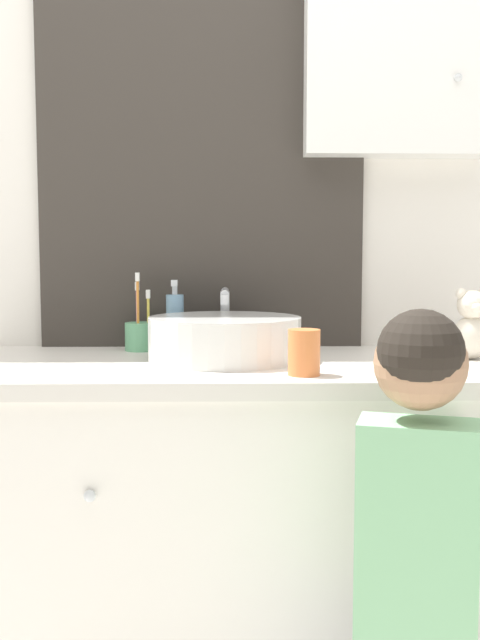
{
  "coord_description": "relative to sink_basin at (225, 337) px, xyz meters",
  "views": [
    {
      "loc": [
        -0.03,
        -1.32,
        1.03
      ],
      "look_at": [
        -0.0,
        0.26,
        0.88
      ],
      "focal_mm": 40.0,
      "sensor_mm": 36.0,
      "label": 1
    }
  ],
  "objects": [
    {
      "name": "vanity_counter",
      "position": [
        0.03,
        -0.02,
        -0.44
      ],
      "size": [
        1.32,
        0.58,
        0.78
      ],
      "color": "silver",
      "rests_on": "ground_plane"
    },
    {
      "name": "teddy_bear",
      "position": [
        0.58,
        -0.0,
        0.03
      ],
      "size": [
        0.09,
        0.08,
        0.17
      ],
      "color": "beige",
      "rests_on": "vanity_counter"
    },
    {
      "name": "toothbrush_holder",
      "position": [
        -0.22,
        0.17,
        -0.01
      ],
      "size": [
        0.08,
        0.08,
        0.2
      ],
      "color": "#66B27F",
      "rests_on": "vanity_counter"
    },
    {
      "name": "soap_dispenser",
      "position": [
        -0.13,
        0.17,
        0.02
      ],
      "size": [
        0.05,
        0.05,
        0.18
      ],
      "color": "#6B93B2",
      "rests_on": "vanity_counter"
    },
    {
      "name": "wall_back",
      "position": [
        0.06,
        0.29,
        0.44
      ],
      "size": [
        3.2,
        0.18,
        2.5
      ],
      "color": "silver",
      "rests_on": "ground_plane"
    },
    {
      "name": "sink_basin",
      "position": [
        0.0,
        0.0,
        0.0
      ],
      "size": [
        0.36,
        0.41,
        0.16
      ],
      "color": "silver",
      "rests_on": "vanity_counter"
    },
    {
      "name": "drinking_cup",
      "position": [
        0.16,
        -0.22,
        -0.01
      ],
      "size": [
        0.07,
        0.07,
        0.09
      ],
      "primitive_type": "cylinder",
      "color": "orange",
      "rests_on": "vanity_counter"
    },
    {
      "name": "child_figure",
      "position": [
        0.32,
        -0.51,
        -0.28
      ],
      "size": [
        0.29,
        0.42,
        0.94
      ],
      "color": "slate",
      "rests_on": "ground_plane"
    }
  ]
}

